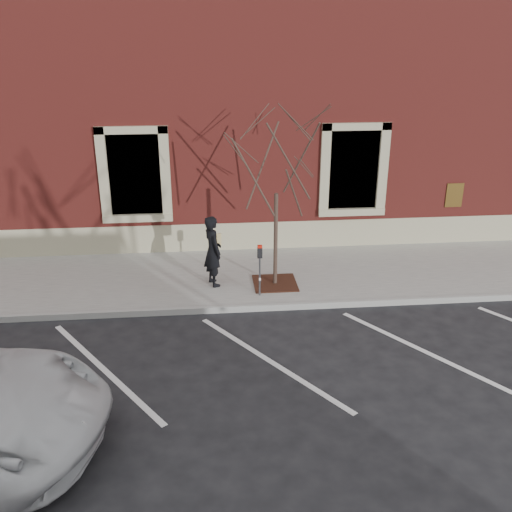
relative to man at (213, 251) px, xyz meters
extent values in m
plane|color=#28282B|center=(1.00, -1.19, -1.03)|extent=(120.00, 120.00, 0.00)
cube|color=#AEACA4|center=(1.00, 0.56, -0.96)|extent=(40.00, 3.50, 0.15)
cube|color=#9E9E99|center=(1.00, -1.24, -0.96)|extent=(40.00, 0.12, 0.15)
cube|color=maroon|center=(1.00, 6.56, 2.97)|extent=(40.00, 8.50, 8.00)
cube|color=tan|center=(1.00, 2.34, -0.48)|extent=(40.00, 0.06, 0.80)
cube|color=black|center=(-2.00, 2.46, 1.37)|extent=(1.40, 0.30, 2.20)
cube|color=tan|center=(-2.00, 2.29, 0.17)|extent=(1.90, 0.20, 0.20)
cube|color=black|center=(4.00, 2.46, 1.37)|extent=(1.40, 0.30, 2.20)
cube|color=tan|center=(4.00, 2.29, 0.17)|extent=(1.90, 0.20, 0.20)
imported|color=black|center=(0.00, 0.00, 0.00)|extent=(0.62, 0.75, 1.77)
cylinder|color=#595B60|center=(1.08, -0.74, -0.40)|extent=(0.04, 0.04, 0.96)
cube|color=black|center=(1.08, -0.74, 0.21)|extent=(0.12, 0.09, 0.25)
cube|color=red|center=(1.08, -0.74, 0.36)|extent=(0.11, 0.08, 0.06)
cube|color=white|center=(1.08, -0.78, -0.45)|extent=(0.05, 0.00, 0.07)
cube|color=#3C1D13|center=(1.52, -0.12, -0.87)|extent=(1.07, 1.07, 0.03)
cylinder|color=#48342B|center=(1.52, -0.12, 0.28)|extent=(0.10, 0.10, 2.32)
camera|label=1|loc=(-0.16, -12.93, 5.07)|focal=40.00mm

